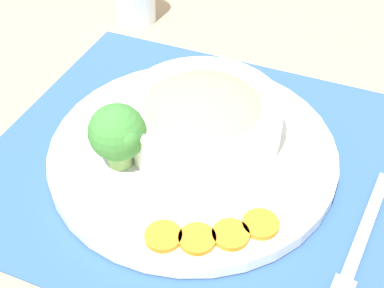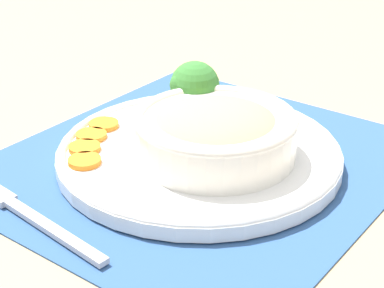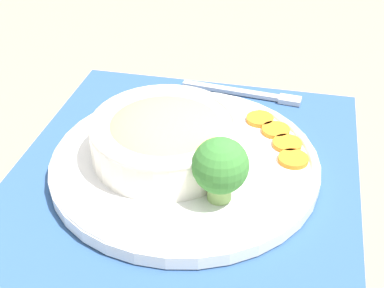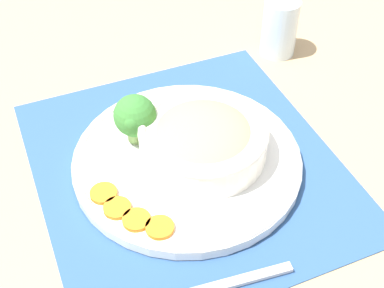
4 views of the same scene
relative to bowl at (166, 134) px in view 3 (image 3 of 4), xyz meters
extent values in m
plane|color=tan|center=(0.00, 0.02, -0.05)|extent=(4.00, 4.00, 0.00)
cube|color=#2D5184|center=(0.00, 0.02, -0.05)|extent=(0.49, 0.46, 0.00)
cylinder|color=white|center=(0.00, 0.02, -0.04)|extent=(0.33, 0.33, 0.02)
torus|color=white|center=(0.00, 0.02, -0.03)|extent=(0.33, 0.33, 0.01)
cylinder|color=silver|center=(0.00, 0.00, -0.01)|extent=(0.18, 0.18, 0.05)
torus|color=silver|center=(0.00, 0.00, 0.02)|extent=(0.18, 0.18, 0.01)
ellipsoid|color=#EAC66B|center=(0.00, 0.00, 0.00)|extent=(0.15, 0.15, 0.05)
cylinder|color=#84AD5B|center=(0.06, 0.08, -0.02)|extent=(0.03, 0.03, 0.02)
sphere|color=#387A33|center=(0.06, 0.08, 0.02)|extent=(0.06, 0.06, 0.06)
sphere|color=#387A33|center=(0.04, 0.09, 0.02)|extent=(0.03, 0.03, 0.03)
sphere|color=#387A33|center=(0.08, 0.08, 0.02)|extent=(0.02, 0.02, 0.02)
cylinder|color=orange|center=(-0.03, 0.15, -0.03)|extent=(0.04, 0.04, 0.01)
cylinder|color=orange|center=(-0.06, 0.14, -0.03)|extent=(0.04, 0.04, 0.01)
cylinder|color=orange|center=(-0.09, 0.12, -0.03)|extent=(0.04, 0.04, 0.01)
cylinder|color=orange|center=(-0.11, 0.09, -0.03)|extent=(0.04, 0.04, 0.01)
cube|color=#B7B7BC|center=(-0.20, 0.05, -0.04)|extent=(0.01, 0.18, 0.01)
cube|color=#B7B7BC|center=(-0.20, 0.12, -0.04)|extent=(0.02, 0.03, 0.01)
camera|label=1|loc=(-0.20, 0.42, 0.38)|focal=50.00mm
camera|label=2|loc=(-0.49, -0.41, 0.31)|focal=60.00mm
camera|label=3|loc=(0.50, 0.19, 0.36)|focal=50.00mm
camera|label=4|loc=(-0.51, 0.18, 0.51)|focal=50.00mm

